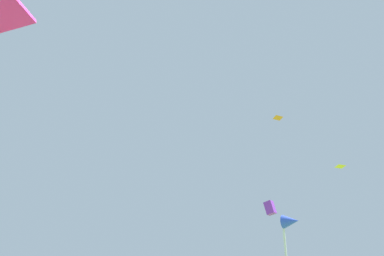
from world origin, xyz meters
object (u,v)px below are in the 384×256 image
at_px(distant_kite_yellow_low_right, 340,166).
at_px(distant_kite_purple_high_left, 270,208).
at_px(distant_kite_orange_overhead_distant, 278,118).
at_px(marker_flag, 290,227).

relative_size(distant_kite_yellow_low_right, distant_kite_purple_high_left, 0.66).
distance_m(distant_kite_orange_overhead_distant, distant_kite_purple_high_left, 7.70).
bearing_deg(marker_flag, distant_kite_yellow_low_right, 101.49).
height_order(distant_kite_yellow_low_right, marker_flag, distant_kite_yellow_low_right).
relative_size(distant_kite_yellow_low_right, marker_flag, 0.45).
bearing_deg(distant_kite_yellow_low_right, distant_kite_orange_overhead_distant, -134.80).
height_order(distant_kite_yellow_low_right, distant_kite_purple_high_left, distant_kite_yellow_low_right).
bearing_deg(distant_kite_yellow_low_right, distant_kite_purple_high_left, -133.82).
distance_m(distant_kite_yellow_low_right, marker_flag, 26.32).
height_order(distant_kite_purple_high_left, marker_flag, distant_kite_purple_high_left).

